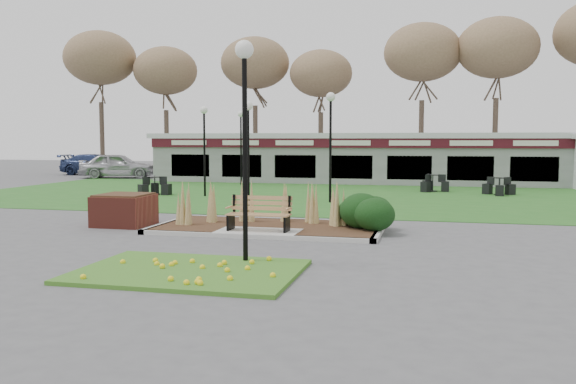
% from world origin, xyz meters
% --- Properties ---
extents(ground, '(100.00, 100.00, 0.00)m').
position_xyz_m(ground, '(0.00, 0.00, 0.00)').
color(ground, '#515154').
rests_on(ground, ground).
extents(lawn, '(34.00, 16.00, 0.02)m').
position_xyz_m(lawn, '(0.00, 12.00, 0.01)').
color(lawn, '#25631F').
rests_on(lawn, ground).
extents(flower_bed, '(4.20, 3.00, 0.16)m').
position_xyz_m(flower_bed, '(0.00, -4.60, 0.07)').
color(flower_bed, '#417321').
rests_on(flower_bed, ground).
extents(planting_bed, '(6.75, 3.40, 1.27)m').
position_xyz_m(planting_bed, '(1.27, 1.35, 0.37)').
color(planting_bed, '#392316').
rests_on(planting_bed, ground).
extents(park_bench, '(1.70, 0.66, 0.93)m').
position_xyz_m(park_bench, '(0.00, 0.25, 0.59)').
color(park_bench, '#AC754D').
rests_on(park_bench, ground).
extents(brick_planter, '(1.50, 1.50, 0.95)m').
position_xyz_m(brick_planter, '(-4.40, 1.00, 0.48)').
color(brick_planter, maroon).
rests_on(brick_planter, ground).
extents(food_pavilion, '(24.60, 3.40, 2.90)m').
position_xyz_m(food_pavilion, '(0.00, 19.96, 1.48)').
color(food_pavilion, gray).
rests_on(food_pavilion, ground).
extents(tree_backdrop, '(47.24, 5.24, 10.36)m').
position_xyz_m(tree_backdrop, '(0.00, 28.00, 8.36)').
color(tree_backdrop, '#47382B').
rests_on(tree_backdrop, ground).
extents(lamp_post_near_left, '(0.38, 0.38, 4.54)m').
position_xyz_m(lamp_post_near_left, '(0.79, -3.50, 3.31)').
color(lamp_post_near_left, black).
rests_on(lamp_post_near_left, ground).
extents(lamp_post_near_right, '(0.32, 0.32, 3.82)m').
position_xyz_m(lamp_post_near_right, '(-1.49, 4.05, 2.78)').
color(lamp_post_near_right, black).
rests_on(lamp_post_near_right, ground).
extents(lamp_post_mid_left, '(0.33, 0.33, 4.01)m').
position_xyz_m(lamp_post_mid_left, '(-5.42, 10.15, 2.92)').
color(lamp_post_mid_left, black).
rests_on(lamp_post_mid_left, ground).
extents(lamp_post_mid_right, '(0.37, 0.37, 4.42)m').
position_xyz_m(lamp_post_mid_right, '(0.47, 8.82, 3.22)').
color(lamp_post_mid_right, black).
rests_on(lamp_post_mid_right, ground).
extents(lamp_post_far_left, '(0.34, 0.34, 4.11)m').
position_xyz_m(lamp_post_far_left, '(-5.94, 17.00, 3.00)').
color(lamp_post_far_left, black).
rests_on(lamp_post_far_left, ground).
extents(bistro_set_a, '(1.38, 1.53, 0.82)m').
position_xyz_m(bistro_set_a, '(-7.94, 10.33, 0.29)').
color(bistro_set_a, black).
rests_on(bistro_set_a, ground).
extents(bistro_set_c, '(1.48, 1.32, 0.79)m').
position_xyz_m(bistro_set_c, '(7.43, 13.86, 0.28)').
color(bistro_set_c, black).
rests_on(bistro_set_c, ground).
extents(bistro_set_d, '(1.37, 1.53, 0.81)m').
position_xyz_m(bistro_set_d, '(4.47, 15.07, 0.29)').
color(bistro_set_d, black).
rests_on(bistro_set_d, ground).
extents(car_silver, '(5.21, 3.33, 1.65)m').
position_xyz_m(car_silver, '(-15.75, 21.00, 0.83)').
color(car_silver, '#ADACB1').
rests_on(car_silver, ground).
extents(car_black, '(4.01, 1.69, 1.29)m').
position_xyz_m(car_black, '(-8.00, 21.00, 0.64)').
color(car_black, black).
rests_on(car_black, ground).
extents(car_blue, '(5.19, 2.25, 1.49)m').
position_xyz_m(car_blue, '(-19.02, 23.79, 0.74)').
color(car_blue, navy).
rests_on(car_blue, ground).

